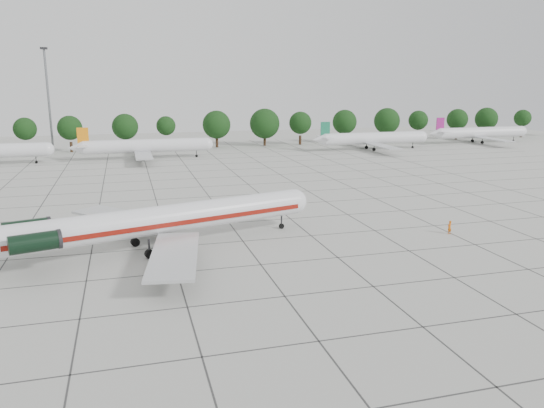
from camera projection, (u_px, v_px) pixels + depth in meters
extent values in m
plane|color=#B8B8B0|center=(243.00, 241.00, 58.67)|extent=(260.00, 260.00, 0.00)
cube|color=#383838|center=(219.00, 210.00, 72.74)|extent=(170.00, 170.00, 0.02)
cylinder|color=silver|center=(166.00, 219.00, 55.64)|extent=(32.02, 11.72, 2.97)
sphere|color=silver|center=(294.00, 201.00, 63.86)|extent=(2.97, 2.97, 2.97)
cube|color=maroon|center=(161.00, 218.00, 56.94)|extent=(30.36, 8.67, 0.50)
cube|color=maroon|center=(171.00, 224.00, 54.44)|extent=(30.36, 8.67, 0.50)
cube|color=#B7BABC|center=(123.00, 217.00, 61.51)|extent=(11.98, 12.94, 0.27)
cube|color=#B7BABC|center=(174.00, 255.00, 48.03)|extent=(6.24, 14.00, 0.27)
cube|color=black|center=(28.00, 230.00, 50.64)|extent=(2.23, 1.67, 0.23)
cylinder|color=black|center=(27.00, 228.00, 51.16)|extent=(4.63, 2.83, 1.71)
cube|color=black|center=(34.00, 241.00, 47.26)|extent=(2.23, 1.67, 0.23)
cylinder|color=black|center=(35.00, 242.00, 46.74)|extent=(4.63, 2.83, 1.71)
cylinder|color=black|center=(282.00, 222.00, 63.47)|extent=(0.22, 0.22, 1.71)
cylinder|color=black|center=(281.00, 226.00, 63.59)|extent=(0.68, 0.42, 0.63)
cylinder|color=black|center=(135.00, 236.00, 56.66)|extent=(0.27, 0.27, 1.62)
cylinder|color=black|center=(135.00, 242.00, 56.83)|extent=(1.01, 0.77, 0.90)
cylinder|color=black|center=(149.00, 247.00, 52.77)|extent=(0.27, 0.27, 1.62)
cylinder|color=black|center=(150.00, 254.00, 52.93)|extent=(1.01, 0.77, 0.90)
imported|color=#D45C0C|center=(449.00, 227.00, 61.35)|extent=(0.67, 0.55, 1.57)
cylinder|color=silver|center=(147.00, 146.00, 119.56)|extent=(27.20, 3.00, 3.00)
cube|color=#B7BABC|center=(142.00, 151.00, 119.57)|extent=(3.50, 27.20, 0.25)
cube|color=orange|center=(83.00, 136.00, 115.47)|extent=(2.40, 0.25, 3.60)
cylinder|color=black|center=(142.00, 156.00, 121.95)|extent=(0.80, 0.45, 0.80)
cylinder|color=black|center=(143.00, 159.00, 117.82)|extent=(0.80, 0.45, 0.80)
cylinder|color=silver|center=(374.00, 138.00, 135.71)|extent=(27.20, 3.00, 3.00)
cube|color=#B7BABC|center=(370.00, 143.00, 135.72)|extent=(3.50, 27.20, 0.25)
cube|color=#176B4A|center=(325.00, 129.00, 131.61)|extent=(2.40, 0.25, 3.60)
cylinder|color=black|center=(366.00, 147.00, 138.10)|extent=(0.80, 0.45, 0.80)
cylinder|color=black|center=(374.00, 149.00, 133.97)|extent=(0.80, 0.45, 0.80)
cylinder|color=silver|center=(481.00, 132.00, 150.77)|extent=(27.20, 3.00, 3.00)
cube|color=#B7BABC|center=(478.00, 137.00, 150.79)|extent=(3.50, 27.20, 0.25)
cube|color=#921A70|center=(440.00, 124.00, 146.68)|extent=(2.40, 0.25, 3.60)
cylinder|color=black|center=(472.00, 141.00, 153.17)|extent=(0.80, 0.45, 0.80)
cylinder|color=black|center=(482.00, 142.00, 149.04)|extent=(0.80, 0.45, 0.80)
cylinder|color=#332114|center=(27.00, 148.00, 129.01)|extent=(0.70, 0.70, 2.50)
sphere|color=black|center=(25.00, 129.00, 127.93)|extent=(5.43, 5.43, 5.43)
cylinder|color=#332114|center=(71.00, 147.00, 131.66)|extent=(0.70, 0.70, 2.50)
sphere|color=black|center=(70.00, 128.00, 130.59)|extent=(5.99, 5.99, 5.99)
cylinder|color=#332114|center=(126.00, 145.00, 135.10)|extent=(0.70, 0.70, 2.50)
sphere|color=black|center=(125.00, 127.00, 134.02)|extent=(6.50, 6.50, 6.50)
cylinder|color=#332114|center=(167.00, 144.00, 137.76)|extent=(0.70, 0.70, 2.50)
sphere|color=black|center=(166.00, 126.00, 136.68)|extent=(4.93, 4.93, 4.93)
cylinder|color=#332114|center=(217.00, 143.00, 141.19)|extent=(0.70, 0.70, 2.50)
sphere|color=black|center=(217.00, 125.00, 140.11)|extent=(7.40, 7.40, 7.40)
cylinder|color=#332114|center=(265.00, 141.00, 144.63)|extent=(0.70, 0.70, 2.50)
sphere|color=black|center=(265.00, 124.00, 143.55)|extent=(8.08, 8.08, 8.08)
cylinder|color=#332114|center=(300.00, 140.00, 147.28)|extent=(0.70, 0.70, 2.50)
sphere|color=black|center=(300.00, 123.00, 146.21)|extent=(6.17, 6.17, 6.17)
cylinder|color=#332114|center=(344.00, 139.00, 150.72)|extent=(0.70, 0.70, 2.50)
sphere|color=black|center=(345.00, 122.00, 149.64)|extent=(6.82, 6.82, 6.82)
cylinder|color=#332114|center=(386.00, 137.00, 154.16)|extent=(0.70, 0.70, 2.50)
sphere|color=black|center=(387.00, 121.00, 153.08)|extent=(7.44, 7.44, 7.44)
cylinder|color=#332114|center=(417.00, 136.00, 156.81)|extent=(0.70, 0.70, 2.50)
sphere|color=black|center=(418.00, 120.00, 155.73)|extent=(5.66, 5.66, 5.66)
cylinder|color=#332114|center=(456.00, 135.00, 160.25)|extent=(0.70, 0.70, 2.50)
sphere|color=black|center=(457.00, 119.00, 159.17)|extent=(6.25, 6.25, 6.25)
cylinder|color=#332114|center=(485.00, 134.00, 162.90)|extent=(0.70, 0.70, 2.50)
sphere|color=black|center=(486.00, 119.00, 161.82)|extent=(6.79, 6.79, 6.79)
cylinder|color=#332114|center=(521.00, 133.00, 166.34)|extent=(0.70, 0.70, 2.50)
sphere|color=black|center=(523.00, 118.00, 165.26)|extent=(5.16, 5.16, 5.16)
cylinder|color=slate|center=(49.00, 100.00, 134.34)|extent=(0.56, 0.56, 25.00)
cube|color=black|center=(44.00, 48.00, 131.46)|extent=(1.60, 1.60, 0.50)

